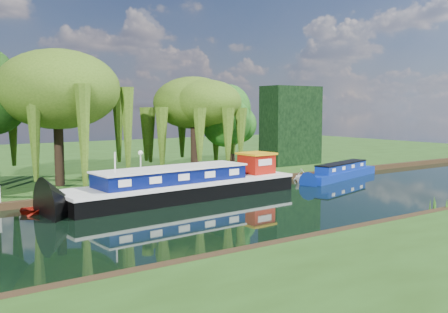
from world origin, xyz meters
TOP-DOWN VIEW (x-y plane):
  - ground at (0.00, 0.00)m, footprint 120.00×120.00m
  - far_bank at (0.00, 34.00)m, footprint 120.00×52.00m
  - dutch_barge at (1.50, 5.28)m, footprint 17.64×5.15m
  - narrowboat at (17.87, 5.95)m, footprint 10.52×4.53m
  - red_dinghy at (-7.82, 5.83)m, footprint 3.56×3.02m
  - white_cruiser at (13.60, 6.44)m, footprint 2.85×2.65m
  - willow_left at (-4.92, 13.08)m, footprint 8.03×8.03m
  - willow_right at (6.36, 12.17)m, footprint 6.28×6.28m
  - tree_far_right at (11.02, 13.16)m, footprint 4.15×4.15m
  - conifer_hedge at (19.00, 14.00)m, footprint 6.00×3.00m
  - lamppost at (0.50, 10.50)m, footprint 0.36×0.36m
  - mooring_posts at (-0.50, 8.40)m, footprint 19.16×0.16m
  - reeds_near at (6.87, -7.57)m, footprint 33.70×1.50m

SIDE VIEW (x-z plane):
  - ground at x=0.00m, z-range 0.00..0.00m
  - red_dinghy at x=-7.82m, z-range -0.31..0.31m
  - white_cruiser at x=13.60m, z-range -0.61..0.61m
  - far_bank at x=0.00m, z-range 0.00..0.45m
  - narrowboat at x=17.87m, z-range -0.22..1.30m
  - reeds_near at x=6.87m, z-range 0.00..1.10m
  - dutch_barge at x=1.50m, z-range -0.93..2.75m
  - mooring_posts at x=-0.50m, z-range 0.45..1.45m
  - lamppost at x=0.50m, z-range 1.14..3.70m
  - conifer_hedge at x=19.00m, z-range 0.45..8.45m
  - tree_far_right at x=11.02m, z-range 1.74..8.52m
  - willow_right at x=6.36m, z-range 2.21..9.85m
  - willow_left at x=-4.92m, z-range 2.63..12.25m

